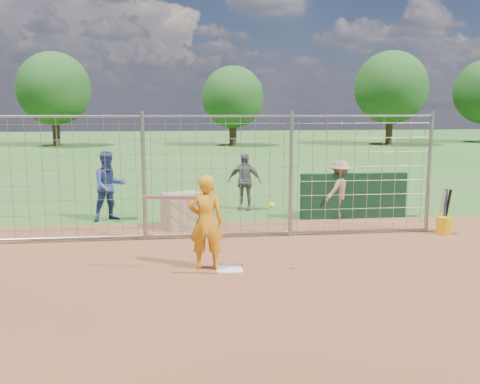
{
  "coord_description": "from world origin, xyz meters",
  "views": [
    {
      "loc": [
        -0.82,
        -8.75,
        2.7
      ],
      "look_at": [
        0.3,
        0.8,
        1.15
      ],
      "focal_mm": 40.0,
      "sensor_mm": 36.0,
      "label": 1
    }
  ],
  "objects": [
    {
      "name": "bucket_with_bats",
      "position": [
        4.79,
        1.76,
        0.25
      ],
      "size": [
        0.34,
        0.34,
        0.98
      ],
      "color": "#F7B10D",
      "rests_on": "ground"
    },
    {
      "name": "bystander_b",
      "position": [
        0.9,
        4.98,
        0.75
      ],
      "size": [
        0.95,
        0.63,
        1.5
      ],
      "primitive_type": "imported",
      "rotation": [
        0.0,
        0.0,
        -0.33
      ],
      "color": "slate",
      "rests_on": "ground"
    },
    {
      "name": "batter",
      "position": [
        -0.37,
        -0.08,
        0.8
      ],
      "size": [
        0.61,
        0.43,
        1.6
      ],
      "primitive_type": "imported",
      "rotation": [
        0.0,
        0.0,
        3.06
      ],
      "color": "orange",
      "rests_on": "ground"
    },
    {
      "name": "dugout_wall",
      "position": [
        3.4,
        3.6,
        0.55
      ],
      "size": [
        2.6,
        0.2,
        1.1
      ],
      "primitive_type": "cube",
      "color": "#11381E",
      "rests_on": "ground"
    },
    {
      "name": "infield_dirt",
      "position": [
        0.0,
        -3.0,
        0.01
      ],
      "size": [
        18.0,
        18.0,
        0.0
      ],
      "primitive_type": "plane",
      "color": "brown",
      "rests_on": "ground"
    },
    {
      "name": "home_plate",
      "position": [
        0.0,
        -0.2,
        0.01
      ],
      "size": [
        0.43,
        0.43,
        0.02
      ],
      "primitive_type": "cube",
      "color": "silver",
      "rests_on": "ground"
    },
    {
      "name": "tree_line",
      "position": [
        3.13,
        28.13,
        3.71
      ],
      "size": [
        44.66,
        6.72,
        6.48
      ],
      "color": "#3F2B19",
      "rests_on": "ground"
    },
    {
      "name": "equipment_bin",
      "position": [
        -0.75,
        2.96,
        0.4
      ],
      "size": [
        0.95,
        0.82,
        0.8
      ],
      "primitive_type": "cube",
      "rotation": [
        0.0,
        0.0,
        0.41
      ],
      "color": "tan",
      "rests_on": "ground"
    },
    {
      "name": "ground",
      "position": [
        0.0,
        0.0,
        0.0
      ],
      "size": [
        100.0,
        100.0,
        0.0
      ],
      "primitive_type": "plane",
      "color": "#2D591E",
      "rests_on": "ground"
    },
    {
      "name": "bystander_a",
      "position": [
        -2.45,
        4.04,
        0.83
      ],
      "size": [
        0.99,
        0.9,
        1.65
      ],
      "primitive_type": "imported",
      "rotation": [
        0.0,
        0.0,
        0.42
      ],
      "color": "navy",
      "rests_on": "ground"
    },
    {
      "name": "backstop_fence",
      "position": [
        0.0,
        2.0,
        1.26
      ],
      "size": [
        9.08,
        0.08,
        2.6
      ],
      "color": "gray",
      "rests_on": "ground"
    },
    {
      "name": "equipment_in_play",
      "position": [
        -0.56,
        -0.4,
        1.24
      ],
      "size": [
        2.12,
        0.24,
        0.26
      ],
      "color": "silver",
      "rests_on": "ground"
    },
    {
      "name": "bystander_c",
      "position": [
        3.07,
        3.64,
        0.71
      ],
      "size": [
        1.05,
        0.94,
        1.41
      ],
      "primitive_type": "imported",
      "rotation": [
        0.0,
        0.0,
        3.73
      ],
      "color": "#9C7755",
      "rests_on": "ground"
    }
  ]
}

